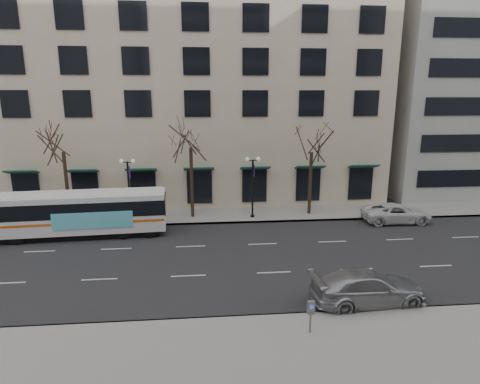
{
  "coord_description": "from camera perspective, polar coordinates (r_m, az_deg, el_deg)",
  "views": [
    {
      "loc": [
        1.05,
        -23.76,
        10.23
      ],
      "look_at": [
        3.34,
        1.42,
        4.0
      ],
      "focal_mm": 30.0,
      "sensor_mm": 36.0,
      "label": 1
    }
  ],
  "objects": [
    {
      "name": "building_hotel",
      "position": [
        44.9,
        -9.45,
        15.92
      ],
      "size": [
        40.0,
        20.0,
        24.0
      ],
      "primitive_type": "cube",
      "color": "beige",
      "rests_on": "ground"
    },
    {
      "name": "white_pickup",
      "position": [
        35.04,
        21.33,
        -2.82
      ],
      "size": [
        5.53,
        2.67,
        1.52
      ],
      "primitive_type": "imported",
      "rotation": [
        0.0,
        0.0,
        1.54
      ],
      "color": "silver",
      "rests_on": "ground"
    },
    {
      "name": "lamp_post_left",
      "position": [
        33.33,
        -15.5,
        0.7
      ],
      "size": [
        1.22,
        0.45,
        5.21
      ],
      "color": "black",
      "rests_on": "ground"
    },
    {
      "name": "lamp_post_right",
      "position": [
        33.02,
        1.82,
        1.09
      ],
      "size": [
        1.22,
        0.45,
        5.21
      ],
      "color": "black",
      "rests_on": "ground"
    },
    {
      "name": "city_bus",
      "position": [
        31.42,
        -21.43,
        -2.73
      ],
      "size": [
        12.2,
        3.41,
        3.27
      ],
      "rotation": [
        0.0,
        0.0,
        0.07
      ],
      "color": "white",
      "rests_on": "ground"
    },
    {
      "name": "tree_far_left",
      "position": [
        34.56,
        -23.98,
        6.8
      ],
      "size": [
        3.6,
        3.6,
        8.34
      ],
      "color": "black",
      "rests_on": "ground"
    },
    {
      "name": "tree_far_right",
      "position": [
        33.98,
        10.2,
        7.19
      ],
      "size": [
        3.6,
        3.6,
        8.06
      ],
      "color": "black",
      "rests_on": "ground"
    },
    {
      "name": "tree_far_mid",
      "position": [
        32.74,
        -7.07,
        7.91
      ],
      "size": [
        3.6,
        3.6,
        8.55
      ],
      "color": "black",
      "rests_on": "ground"
    },
    {
      "name": "ground",
      "position": [
        25.89,
        -7.19,
        -9.55
      ],
      "size": [
        160.0,
        160.0,
        0.0
      ],
      "primitive_type": "plane",
      "color": "black",
      "rests_on": "ground"
    },
    {
      "name": "pay_station",
      "position": [
        18.12,
        10.04,
        -16.19
      ],
      "size": [
        0.32,
        0.22,
        1.48
      ],
      "rotation": [
        0.0,
        0.0,
        -0.01
      ],
      "color": "slate",
      "rests_on": "sidewalk_near"
    },
    {
      "name": "silver_car",
      "position": [
        21.46,
        17.76,
        -12.82
      ],
      "size": [
        5.91,
        2.73,
        1.67
      ],
      "primitive_type": "imported",
      "rotation": [
        0.0,
        0.0,
        1.64
      ],
      "color": "#A9ABB1",
      "rests_on": "ground"
    },
    {
      "name": "sidewalk_far",
      "position": [
        34.52,
        1.61,
        -3.27
      ],
      "size": [
        80.0,
        4.0,
        0.15
      ],
      "primitive_type": "cube",
      "color": "gray",
      "rests_on": "ground"
    }
  ]
}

